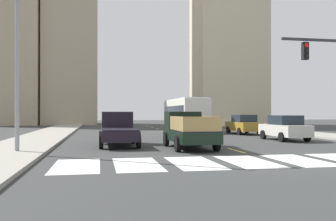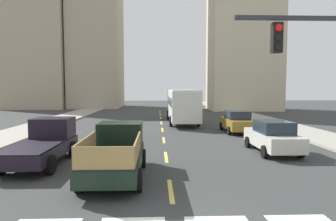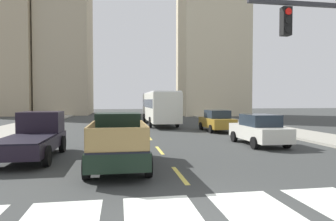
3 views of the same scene
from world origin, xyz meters
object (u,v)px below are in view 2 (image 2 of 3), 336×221
(city_bus, at_px, (182,103))
(pickup_dark, at_px, (45,143))
(pickup_stakebed, at_px, (117,152))
(sedan_far, at_px, (237,121))
(sedan_mid, at_px, (273,137))

(city_bus, bearing_deg, pickup_dark, -116.84)
(pickup_stakebed, distance_m, sedan_far, 13.81)
(pickup_stakebed, distance_m, city_bus, 18.67)
(sedan_far, xyz_separation_m, sedan_mid, (-0.05, -7.43, 0.00))
(sedan_mid, bearing_deg, pickup_dark, -173.51)
(pickup_dark, bearing_deg, pickup_stakebed, -29.77)
(city_bus, height_order, sedan_far, city_bus)
(pickup_stakebed, height_order, pickup_dark, same)
(city_bus, bearing_deg, sedan_far, -62.23)
(pickup_stakebed, xyz_separation_m, city_bus, (4.10, 18.18, 1.02))
(pickup_stakebed, xyz_separation_m, sedan_mid, (7.79, 3.94, -0.08))
(pickup_dark, relative_size, sedan_far, 1.18)
(pickup_stakebed, distance_m, sedan_mid, 8.73)
(sedan_mid, bearing_deg, pickup_stakebed, -155.20)
(pickup_dark, xyz_separation_m, city_bus, (7.74, 15.95, 1.03))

